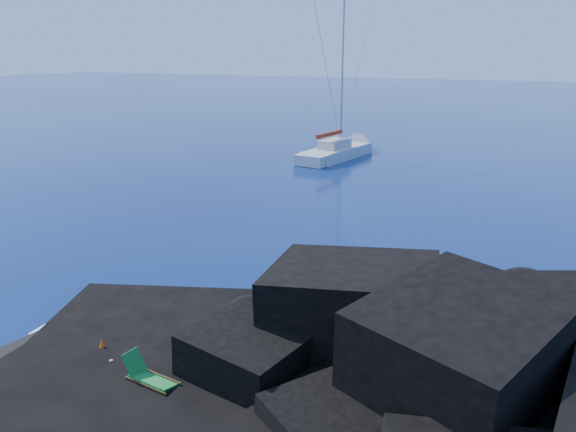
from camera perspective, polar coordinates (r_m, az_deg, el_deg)
name	(u,v)px	position (r m, az deg, el deg)	size (l,w,h in m)	color
beach	(93,400)	(17.02, -19.21, -17.26)	(8.50, 6.00, 0.70)	black
surf_foam	(203,334)	(19.61, -8.60, -11.74)	(10.00, 8.00, 0.06)	white
sailboat	(337,158)	(51.18, 5.03, 5.90)	(2.81, 13.41, 14.06)	silver
deck_chair	(152,374)	(16.02, -13.60, -15.31)	(1.54, 0.67, 1.06)	#1A782F
towel	(100,364)	(17.89, -18.58, -14.04)	(1.72, 0.82, 0.05)	silver
sunbather	(99,359)	(17.82, -18.63, -13.62)	(1.63, 0.47, 0.26)	tan
marker_cone	(103,347)	(18.23, -18.33, -12.54)	(0.35, 0.35, 0.53)	#E0540B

